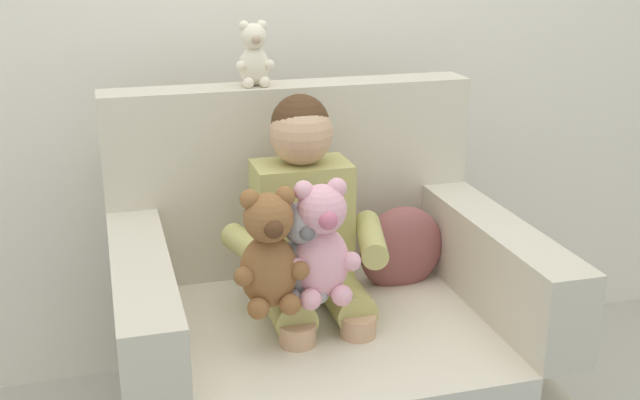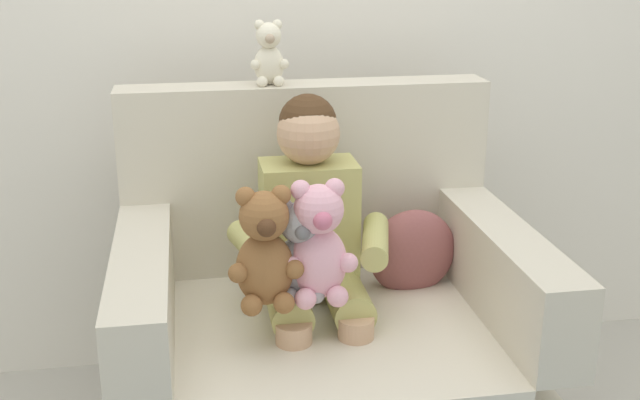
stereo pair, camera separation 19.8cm
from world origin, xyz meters
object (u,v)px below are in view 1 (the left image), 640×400
(throw_pillow, at_px, (401,249))
(armchair, at_px, (320,352))
(plush_pink, at_px, (321,245))
(plush_cream_on_backrest, at_px, (254,56))
(plush_brown, at_px, (269,254))
(seated_child, at_px, (308,235))
(plush_grey, at_px, (302,253))

(throw_pillow, bearing_deg, armchair, -156.94)
(plush_pink, relative_size, plush_cream_on_backrest, 1.70)
(plush_brown, bearing_deg, plush_pink, 17.99)
(seated_child, relative_size, plush_cream_on_backrest, 4.44)
(seated_child, relative_size, plush_brown, 2.66)
(throw_pillow, bearing_deg, plush_cream_on_backrest, 152.22)
(armchair, height_order, plush_grey, armchair)
(plush_pink, distance_m, plush_brown, 0.13)
(armchair, distance_m, plush_grey, 0.40)
(seated_child, relative_size, throw_pillow, 3.17)
(seated_child, bearing_deg, plush_cream_on_backrest, 98.90)
(plush_pink, xyz_separation_m, plush_cream_on_backrest, (-0.06, 0.48, 0.40))
(plush_brown, bearing_deg, plush_grey, 32.19)
(plush_cream_on_backrest, xyz_separation_m, throw_pillow, (0.38, -0.20, -0.55))
(plush_pink, bearing_deg, seated_child, 65.99)
(plush_brown, distance_m, plush_cream_on_backrest, 0.64)
(armchair, bearing_deg, plush_cream_on_backrest, 107.50)
(seated_child, height_order, plush_grey, seated_child)
(plush_pink, bearing_deg, armchair, 56.16)
(plush_cream_on_backrest, bearing_deg, plush_grey, -85.83)
(seated_child, bearing_deg, plush_pink, -99.95)
(plush_cream_on_backrest, distance_m, throw_pillow, 0.70)
(armchair, xyz_separation_m, plush_grey, (-0.08, -0.14, 0.36))
(armchair, bearing_deg, plush_brown, -135.78)
(plush_cream_on_backrest, bearing_deg, throw_pillow, -25.95)
(plush_cream_on_backrest, bearing_deg, seated_child, -73.84)
(plush_brown, height_order, plush_grey, plush_brown)
(plush_pink, distance_m, plush_cream_on_backrest, 0.62)
(plush_brown, xyz_separation_m, throw_pillow, (0.46, 0.29, -0.15))
(plush_grey, bearing_deg, seated_child, 88.80)
(seated_child, xyz_separation_m, throw_pillow, (0.31, 0.10, -0.11))
(plush_grey, bearing_deg, plush_pink, -5.49)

